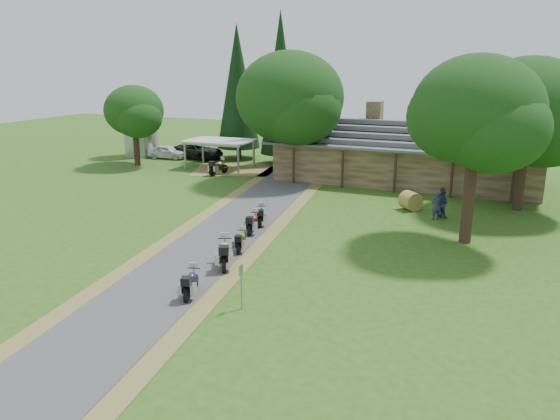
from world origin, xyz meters
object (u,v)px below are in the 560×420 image
at_px(lodge, 407,151).
at_px(motorcycle_carport_a, 218,166).
at_px(motorcycle_row_b, 225,252).
at_px(car_white_sedan, 167,150).
at_px(carport, 220,154).
at_px(car_dark_suv, 198,147).
at_px(motorcycle_row_d, 253,222).
at_px(silo, 140,121).
at_px(motorcycle_row_e, 261,214).
at_px(motorcycle_row_c, 241,240).
at_px(hay_bale, 411,201).
at_px(motorcycle_row_a, 191,281).

height_order(lodge, motorcycle_carport_a, lodge).
bearing_deg(motorcycle_row_b, car_white_sedan, 12.77).
distance_m(carport, motorcycle_carport_a, 3.13).
height_order(car_dark_suv, motorcycle_row_b, car_dark_suv).
relative_size(lodge, motorcycle_row_d, 11.68).
distance_m(car_dark_suv, motorcycle_carport_a, 8.47).
xyz_separation_m(silo, car_dark_suv, (6.25, 0.66, -2.31)).
bearing_deg(motorcycle_row_b, motorcycle_row_d, -15.11).
bearing_deg(motorcycle_carport_a, silo, 76.04).
relative_size(silo, motorcycle_carport_a, 3.35).
relative_size(silo, motorcycle_row_e, 3.95).
xyz_separation_m(motorcycle_row_b, motorcycle_row_c, (-0.30, 2.31, -0.16)).
bearing_deg(motorcycle_carport_a, car_white_sedan, 70.50).
relative_size(lodge, motorcycle_row_b, 10.07).
distance_m(car_white_sedan, car_dark_suv, 3.02).
height_order(car_white_sedan, motorcycle_row_c, car_white_sedan).
bearing_deg(lodge, hay_bale, -77.60).
bearing_deg(motorcycle_row_b, motorcycle_row_a, 158.75).
xyz_separation_m(lodge, motorcycle_row_c, (-4.62, -20.30, -1.88)).
bearing_deg(motorcycle_row_b, silo, 16.82).
xyz_separation_m(car_dark_suv, motorcycle_row_b, (16.69, -25.05, -0.43)).
bearing_deg(car_dark_suv, carport, -115.14).
height_order(carport, motorcycle_row_b, carport).
distance_m(lodge, car_dark_suv, 21.19).
bearing_deg(motorcycle_row_a, motorcycle_carport_a, 9.02).
height_order(car_white_sedan, motorcycle_row_d, car_white_sedan).
bearing_deg(silo, motorcycle_row_a, -50.17).
xyz_separation_m(motorcycle_row_a, motorcycle_row_d, (-1.37, 8.76, 0.02)).
bearing_deg(car_white_sedan, motorcycle_row_d, -139.77).
xyz_separation_m(car_dark_suv, motorcycle_row_a, (17.00, -28.53, -0.55)).
relative_size(carport, car_white_sedan, 1.14).
height_order(lodge, motorcycle_row_a, lodge).
height_order(lodge, car_dark_suv, lodge).
bearing_deg(lodge, motorcycle_row_d, -107.24).
bearing_deg(motorcycle_row_c, motorcycle_row_d, -1.72).
distance_m(car_dark_suv, motorcycle_row_e, 23.79).
relative_size(lodge, car_dark_suv, 3.54).
distance_m(motorcycle_row_c, motorcycle_row_e, 4.71).
xyz_separation_m(motorcycle_row_c, hay_bale, (6.59, 11.36, 0.04)).
bearing_deg(lodge, car_dark_suv, 173.36).
relative_size(motorcycle_row_e, motorcycle_carport_a, 0.85).
distance_m(lodge, car_white_sedan, 23.84).
bearing_deg(carport, motorcycle_row_e, -55.50).
distance_m(motorcycle_row_c, motorcycle_carport_a, 19.68).
height_order(motorcycle_row_a, hay_bale, motorcycle_row_a).
distance_m(lodge, motorcycle_row_a, 26.46).
bearing_deg(motorcycle_row_c, carport, 15.80).
xyz_separation_m(silo, hay_bale, (29.22, -10.72, -2.87)).
xyz_separation_m(silo, car_white_sedan, (3.51, -0.56, -2.62)).
xyz_separation_m(motorcycle_row_a, motorcycle_carport_a, (-11.21, 22.37, 0.10)).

